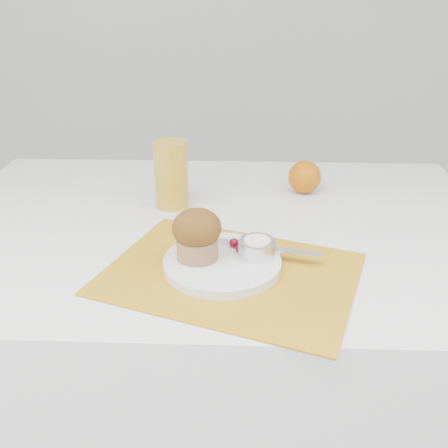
{
  "coord_description": "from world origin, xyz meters",
  "views": [
    {
      "loc": [
        0.05,
        -0.9,
        1.21
      ],
      "look_at": [
        0.02,
        -0.06,
        0.8
      ],
      "focal_mm": 40.0,
      "sensor_mm": 36.0,
      "label": 1
    }
  ],
  "objects_px": {
    "plate": "(222,263)",
    "table": "(217,360)",
    "muffin": "(197,234)",
    "orange": "(305,177)",
    "juice_glass": "(171,175)"
  },
  "relations": [
    {
      "from": "table",
      "to": "plate",
      "type": "bearing_deg",
      "value": -84.0
    },
    {
      "from": "table",
      "to": "muffin",
      "type": "xyz_separation_m",
      "value": [
        -0.02,
        -0.19,
        0.44
      ]
    },
    {
      "from": "juice_glass",
      "to": "muffin",
      "type": "height_order",
      "value": "juice_glass"
    },
    {
      "from": "plate",
      "to": "juice_glass",
      "type": "bearing_deg",
      "value": 114.35
    },
    {
      "from": "plate",
      "to": "orange",
      "type": "xyz_separation_m",
      "value": [
        0.18,
        0.37,
        0.03
      ]
    },
    {
      "from": "table",
      "to": "muffin",
      "type": "height_order",
      "value": "muffin"
    },
    {
      "from": "table",
      "to": "orange",
      "type": "xyz_separation_m",
      "value": [
        0.2,
        0.17,
        0.41
      ]
    },
    {
      "from": "plate",
      "to": "juice_glass",
      "type": "relative_size",
      "value": 1.38
    },
    {
      "from": "plate",
      "to": "orange",
      "type": "height_order",
      "value": "orange"
    },
    {
      "from": "plate",
      "to": "table",
      "type": "bearing_deg",
      "value": 96.0
    },
    {
      "from": "table",
      "to": "muffin",
      "type": "relative_size",
      "value": 13.17
    },
    {
      "from": "orange",
      "to": "plate",
      "type": "bearing_deg",
      "value": -116.28
    },
    {
      "from": "plate",
      "to": "muffin",
      "type": "height_order",
      "value": "muffin"
    },
    {
      "from": "orange",
      "to": "muffin",
      "type": "xyz_separation_m",
      "value": [
        -0.23,
        -0.36,
        0.03
      ]
    },
    {
      "from": "table",
      "to": "plate",
      "type": "relative_size",
      "value": 5.79
    }
  ]
}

